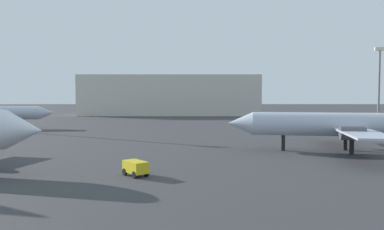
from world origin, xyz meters
TOP-DOWN VIEW (x-y plane):
  - airplane_on_taxiway at (21.37, 36.23)m, footprint 27.76×25.78m
  - baggage_cart at (-2.14, 22.06)m, footprint 2.52×2.68m
  - light_mast_right at (46.23, 78.34)m, footprint 2.40×0.50m
  - terminal_building at (-5.05, 127.35)m, footprint 62.64×18.45m

SIDE VIEW (x-z plane):
  - baggage_cart at x=-2.14m, z-range 0.11..1.41m
  - airplane_on_taxiway at x=21.37m, z-range -1.72..8.53m
  - terminal_building at x=-5.05m, z-range 0.00..14.09m
  - light_mast_right at x=46.23m, z-range 1.24..19.39m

